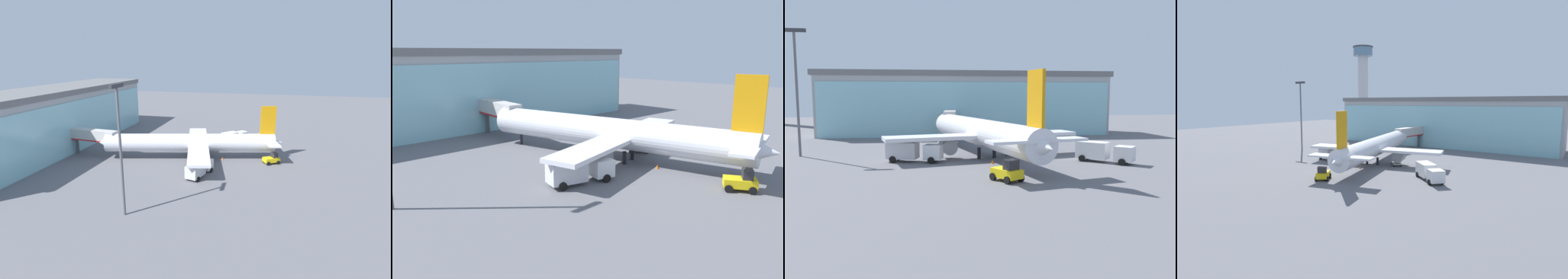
# 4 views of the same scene
# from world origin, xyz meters

# --- Properties ---
(ground) EXTENTS (240.00, 240.00, 0.00)m
(ground) POSITION_xyz_m (0.00, 0.00, 0.00)
(ground) COLOR slate
(terminal_building) EXTENTS (65.45, 16.00, 14.27)m
(terminal_building) POSITION_xyz_m (-0.00, 41.19, 7.14)
(terminal_building) COLOR #A5A5A5
(terminal_building) RESTS_ON ground
(jet_bridge) EXTENTS (3.50, 11.96, 5.90)m
(jet_bridge) POSITION_xyz_m (-4.14, 28.94, 4.51)
(jet_bridge) COLOR beige
(jet_bridge) RESTS_ON ground
(airplane) EXTENTS (28.22, 39.44, 11.45)m
(airplane) POSITION_xyz_m (-1.11, 6.76, 3.47)
(airplane) COLOR silver
(airplane) RESTS_ON ground
(catering_truck) EXTENTS (7.62, 4.16, 2.65)m
(catering_truck) POSITION_xyz_m (-10.83, 3.23, 1.47)
(catering_truck) COLOR silver
(catering_truck) RESTS_ON ground
(fuel_truck) EXTENTS (6.78, 6.65, 2.65)m
(fuel_truck) POSITION_xyz_m (14.08, -0.51, 1.47)
(fuel_truck) COLOR silver
(fuel_truck) RESTS_ON ground
(baggage_cart) EXTENTS (3.05, 3.16, 1.50)m
(baggage_cart) POSITION_xyz_m (3.98, 6.53, 0.50)
(baggage_cart) COLOR #9E998C
(baggage_cart) RESTS_ON ground
(pushback_tug) EXTENTS (3.39, 3.71, 2.30)m
(pushback_tug) POSITION_xyz_m (-0.73, -9.96, 0.97)
(pushback_tug) COLOR yellow
(pushback_tug) RESTS_ON ground
(safety_cone_nose) EXTENTS (0.36, 0.36, 0.55)m
(safety_cone_nose) POSITION_xyz_m (-0.54, 0.26, 0.28)
(safety_cone_nose) COLOR orange
(safety_cone_nose) RESTS_ON ground
(safety_cone_wingtip) EXTENTS (0.36, 0.36, 0.55)m
(safety_cone_wingtip) POSITION_xyz_m (12.29, 4.00, 0.28)
(safety_cone_wingtip) COLOR orange
(safety_cone_wingtip) RESTS_ON ground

